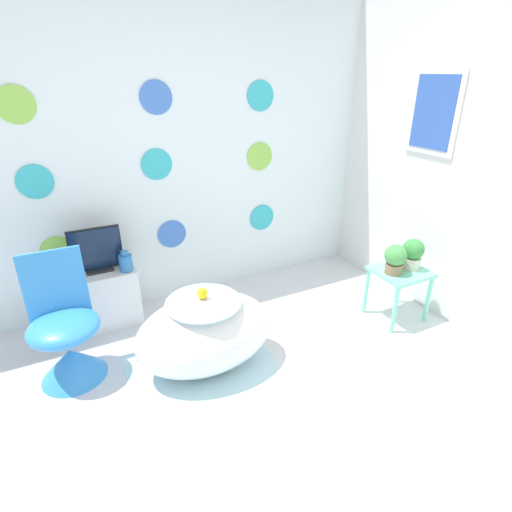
% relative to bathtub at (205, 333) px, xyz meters
% --- Properties ---
extents(ground_plane, '(12.00, 12.00, 0.00)m').
position_rel_bathtub_xyz_m(ground_plane, '(0.07, -1.06, -0.26)').
color(ground_plane, silver).
extents(wall_back_dotted, '(4.70, 0.05, 2.60)m').
position_rel_bathtub_xyz_m(wall_back_dotted, '(0.07, 1.07, 1.04)').
color(wall_back_dotted, white).
rests_on(wall_back_dotted, ground_plane).
extents(wall_right, '(0.06, 3.10, 2.60)m').
position_rel_bathtub_xyz_m(wall_right, '(1.94, -0.00, 1.04)').
color(wall_right, silver).
rests_on(wall_right, ground_plane).
extents(rug, '(0.96, 0.97, 0.01)m').
position_rel_bathtub_xyz_m(rug, '(-0.04, -0.13, -0.26)').
color(rug, silver).
rests_on(rug, ground_plane).
extents(bathtub, '(0.92, 0.59, 0.52)m').
position_rel_bathtub_xyz_m(bathtub, '(0.00, 0.00, 0.00)').
color(bathtub, white).
rests_on(bathtub, ground_plane).
extents(rubber_duck, '(0.07, 0.08, 0.09)m').
position_rel_bathtub_xyz_m(rubber_duck, '(0.00, 0.01, 0.30)').
color(rubber_duck, yellow).
rests_on(rubber_duck, bathtub).
extents(chair, '(0.43, 0.43, 0.83)m').
position_rel_bathtub_xyz_m(chair, '(-0.82, 0.30, 0.00)').
color(chair, '#338CE0').
rests_on(chair, ground_plane).
extents(tv_cabinet, '(0.50, 0.34, 0.46)m').
position_rel_bathtub_xyz_m(tv_cabinet, '(-0.52, 0.85, -0.03)').
color(tv_cabinet, silver).
rests_on(tv_cabinet, ground_plane).
extents(tv, '(0.37, 0.12, 0.34)m').
position_rel_bathtub_xyz_m(tv, '(-0.52, 0.85, 0.35)').
color(tv, black).
rests_on(tv, tv_cabinet).
extents(vase, '(0.10, 0.10, 0.16)m').
position_rel_bathtub_xyz_m(vase, '(-0.34, 0.76, 0.27)').
color(vase, '#2D72B7').
rests_on(vase, tv_cabinet).
extents(side_table, '(0.40, 0.37, 0.42)m').
position_rel_bathtub_xyz_m(side_table, '(1.58, -0.13, 0.08)').
color(side_table, '#72D8B7').
rests_on(side_table, ground_plane).
extents(potted_plant_left, '(0.17, 0.17, 0.24)m').
position_rel_bathtub_xyz_m(potted_plant_left, '(1.48, -0.14, 0.29)').
color(potted_plant_left, '#8C6B4C').
rests_on(potted_plant_left, side_table).
extents(potted_plant_right, '(0.16, 0.16, 0.25)m').
position_rel_bathtub_xyz_m(potted_plant_right, '(1.67, -0.14, 0.29)').
color(potted_plant_right, beige).
rests_on(potted_plant_right, side_table).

